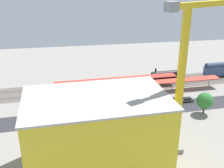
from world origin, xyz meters
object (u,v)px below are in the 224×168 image
(tower_crane, at_px, (184,73))
(box_truck_0, at_px, (84,130))
(locomotive, at_px, (169,75))
(parked_car_4, at_px, (136,103))
(street_tree_3, at_px, (127,104))
(street_tree_0, at_px, (73,111))
(parked_car_0, at_px, (205,98))
(platform_canopy_far, at_px, (117,79))
(parked_car_2, at_px, (172,101))
(street_tree_2, at_px, (152,101))
(platform_canopy_near, at_px, (133,84))
(parked_car_1, at_px, (187,100))
(traffic_light, at_px, (156,92))
(parked_car_3, at_px, (154,102))
(passenger_coach, at_px, (223,69))
(street_tree_1, at_px, (159,100))
(construction_building, at_px, (97,134))
(street_tree_4, at_px, (205,101))

(tower_crane, relative_size, box_truck_0, 3.66)
(locomotive, distance_m, parked_car_4, 28.91)
(street_tree_3, bearing_deg, street_tree_0, 4.44)
(tower_crane, distance_m, street_tree_3, 25.48)
(parked_car_0, height_order, box_truck_0, box_truck_0)
(platform_canopy_far, xyz_separation_m, parked_car_2, (-16.03, 16.06, -2.98))
(box_truck_0, height_order, street_tree_2, street_tree_2)
(parked_car_4, distance_m, street_tree_2, 9.78)
(platform_canopy_near, xyz_separation_m, tower_crane, (-2.44, 35.40, 16.63))
(parked_car_1, distance_m, parked_car_4, 17.93)
(parked_car_1, distance_m, traffic_light, 11.42)
(parked_car_3, relative_size, street_tree_2, 0.51)
(parked_car_4, xyz_separation_m, street_tree_3, (5.13, 7.93, 3.90))
(locomotive, distance_m, box_truck_0, 53.39)
(passenger_coach, height_order, parked_car_3, passenger_coach)
(parked_car_4, height_order, street_tree_1, street_tree_1)
(traffic_light, bearing_deg, box_truck_0, 32.69)
(box_truck_0, relative_size, street_tree_0, 1.31)
(platform_canopy_near, xyz_separation_m, traffic_light, (-6.10, 8.37, 0.21))
(construction_building, distance_m, street_tree_1, 29.92)
(street_tree_4, bearing_deg, parked_car_1, -80.90)
(parked_car_1, bearing_deg, street_tree_1, 31.91)
(parked_car_3, distance_m, street_tree_0, 29.33)
(platform_canopy_far, distance_m, parked_car_0, 32.52)
(parked_car_1, relative_size, street_tree_3, 0.64)
(street_tree_4, distance_m, traffic_light, 16.12)
(box_truck_0, height_order, street_tree_4, street_tree_4)
(parked_car_1, xyz_separation_m, street_tree_2, (15.30, 7.96, 4.44))
(locomotive, relative_size, parked_car_0, 3.60)
(construction_building, relative_size, box_truck_0, 3.00)
(platform_canopy_near, xyz_separation_m, passenger_coach, (-42.83, -11.69, -0.54))
(passenger_coach, bearing_deg, parked_car_4, 25.74)
(street_tree_1, bearing_deg, parked_car_0, -156.98)
(street_tree_0, bearing_deg, tower_crane, 146.13)
(street_tree_2, bearing_deg, parked_car_2, -140.85)
(street_tree_0, distance_m, street_tree_3, 16.43)
(parked_car_3, height_order, street_tree_4, street_tree_4)
(platform_canopy_far, relative_size, street_tree_2, 5.83)
(parked_car_0, relative_size, street_tree_1, 0.52)
(platform_canopy_far, bearing_deg, street_tree_3, 86.36)
(parked_car_0, relative_size, tower_crane, 0.12)
(platform_canopy_far, xyz_separation_m, parked_car_1, (-21.55, 16.07, -3.06))
(street_tree_3, distance_m, street_tree_4, 24.54)
(street_tree_3, bearing_deg, street_tree_2, 176.92)
(platform_canopy_far, relative_size, locomotive, 3.11)
(box_truck_0, bearing_deg, passenger_coach, -149.64)
(construction_building, xyz_separation_m, box_truck_0, (1.98, -13.35, -6.80))
(box_truck_0, relative_size, street_tree_3, 1.37)
(street_tree_1, xyz_separation_m, street_tree_4, (-14.69, 0.75, -1.06))
(locomotive, height_order, street_tree_0, street_tree_0)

